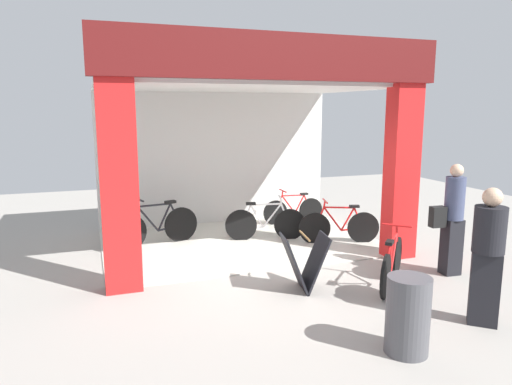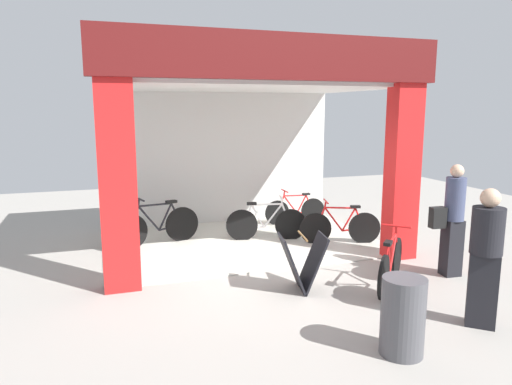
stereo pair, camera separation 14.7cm
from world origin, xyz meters
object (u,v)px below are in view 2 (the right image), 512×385
object	(u,v)px
bicycle_inside_3	(295,210)
pedestrian_0	(485,255)
bicycle_inside_0	(266,223)
sandwich_board_sign	(302,263)
bicycle_parked_0	(391,265)
pedestrian_1	(452,220)
bicycle_inside_1	(157,226)
trash_bin	(403,316)
bicycle_inside_2	(340,227)

from	to	relation	value
bicycle_inside_3	pedestrian_0	distance (m)	5.51
bicycle_inside_0	sandwich_board_sign	bearing A→B (deg)	-98.46
bicycle_parked_0	bicycle_inside_3	bearing A→B (deg)	86.76
bicycle_parked_0	pedestrian_1	bearing A→B (deg)	7.49
bicycle_inside_1	bicycle_parked_0	distance (m)	4.45
sandwich_board_sign	pedestrian_0	size ratio (longest dim) A/B	0.49
bicycle_inside_1	bicycle_inside_0	bearing A→B (deg)	-8.87
bicycle_inside_3	trash_bin	world-z (taller)	trash_bin
bicycle_parked_0	pedestrian_1	distance (m)	1.33
trash_bin	bicycle_parked_0	bearing A→B (deg)	59.31
pedestrian_1	trash_bin	xyz separation A→B (m)	(-2.19, -1.84, -0.48)
bicycle_inside_0	bicycle_inside_3	size ratio (longest dim) A/B	1.09
bicycle_inside_3	sandwich_board_sign	xyz separation A→B (m)	(-1.50, -3.73, 0.09)
bicycle_parked_0	sandwich_board_sign	distance (m)	1.31
trash_bin	pedestrian_0	bearing A→B (deg)	11.61
bicycle_inside_1	pedestrian_1	bearing A→B (deg)	-36.90
sandwich_board_sign	trash_bin	bearing A→B (deg)	-82.38
bicycle_inside_1	bicycle_inside_2	bearing A→B (deg)	-16.78
bicycle_inside_1	bicycle_parked_0	world-z (taller)	bicycle_inside_1
bicycle_inside_0	bicycle_inside_2	world-z (taller)	bicycle_inside_0
trash_bin	bicycle_inside_2	bearing A→B (deg)	70.44
sandwich_board_sign	bicycle_inside_0	bearing A→B (deg)	81.54
pedestrian_1	trash_bin	size ratio (longest dim) A/B	2.07
trash_bin	sandwich_board_sign	bearing A→B (deg)	97.62
bicycle_inside_3	bicycle_inside_2	bearing A→B (deg)	-84.36
bicycle_inside_1	bicycle_inside_2	size ratio (longest dim) A/B	1.12
bicycle_parked_0	sandwich_board_sign	xyz separation A→B (m)	(-1.27, 0.33, 0.06)
pedestrian_0	trash_bin	world-z (taller)	pedestrian_0
bicycle_inside_0	bicycle_inside_1	world-z (taller)	bicycle_inside_1
bicycle_inside_2	pedestrian_0	size ratio (longest dim) A/B	0.90
pedestrian_0	pedestrian_1	xyz separation A→B (m)	(0.88, 1.57, 0.02)
bicycle_inside_3	pedestrian_1	distance (m)	4.07
sandwich_board_sign	pedestrian_0	xyz separation A→B (m)	(1.59, -1.74, 0.47)
bicycle_inside_1	bicycle_inside_3	bearing A→B (deg)	13.39
bicycle_inside_0	bicycle_inside_2	xyz separation A→B (m)	(1.28, -0.69, -0.01)
bicycle_inside_1	pedestrian_0	xyz separation A→B (m)	(3.31, -4.71, 0.50)
bicycle_inside_1	bicycle_inside_3	xyz separation A→B (m)	(3.22, 0.77, -0.07)
bicycle_inside_0	bicycle_parked_0	distance (m)	3.09
sandwich_board_sign	trash_bin	xyz separation A→B (m)	(0.27, -2.01, 0.02)
pedestrian_0	bicycle_inside_1	bearing A→B (deg)	125.07
bicycle_inside_2	pedestrian_0	xyz separation A→B (m)	(-0.09, -3.69, 0.54)
bicycle_inside_0	bicycle_inside_2	size ratio (longest dim) A/B	1.03
sandwich_board_sign	bicycle_inside_1	bearing A→B (deg)	120.08
bicycle_inside_1	trash_bin	size ratio (longest dim) A/B	1.99
trash_bin	bicycle_inside_1	bearing A→B (deg)	111.76
bicycle_inside_0	pedestrian_0	bearing A→B (deg)	-74.74
bicycle_inside_0	bicycle_inside_1	bearing A→B (deg)	171.13
bicycle_inside_0	sandwich_board_sign	xyz separation A→B (m)	(-0.39, -2.64, 0.06)
pedestrian_0	trash_bin	xyz separation A→B (m)	(-1.32, -0.27, -0.46)
bicycle_inside_0	pedestrian_1	xyz separation A→B (m)	(2.07, -2.81, 0.55)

